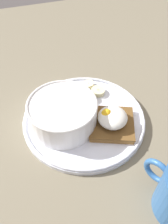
{
  "coord_description": "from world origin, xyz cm",
  "views": [
    {
      "loc": [
        -33.88,
        10.55,
        44.49
      ],
      "look_at": [
        0.0,
        0.0,
        5.0
      ],
      "focal_mm": 40.0,
      "sensor_mm": 36.0,
      "label": 1
    }
  ],
  "objects": [
    {
      "name": "toast_slice",
      "position": [
        -3.88,
        -4.91,
        3.76
      ],
      "size": [
        11.84,
        11.84,
        1.36
      ],
      "color": "brown",
      "rests_on": "plate"
    },
    {
      "name": "plate",
      "position": [
        0.0,
        0.0,
        2.8
      ],
      "size": [
        26.65,
        26.65,
        1.6
      ],
      "color": "white",
      "rests_on": "ground_plane"
    },
    {
      "name": "poached_egg",
      "position": [
        -3.81,
        -4.8,
        5.86
      ],
      "size": [
        6.36,
        7.76,
        3.34
      ],
      "color": "white",
      "rests_on": "toast_slice"
    },
    {
      "name": "ground_plane",
      "position": [
        0.0,
        0.0,
        1.0
      ],
      "size": [
        120.0,
        120.0,
        2.0
      ],
      "primitive_type": "cube",
      "color": "#6F6652",
      "rests_on": "ground"
    },
    {
      "name": "banana_slice_inner",
      "position": [
        9.48,
        -4.07,
        3.59
      ],
      "size": [
        4.11,
        4.1,
        1.38
      ],
      "color": "#F6E5B6",
      "rests_on": "plate"
    },
    {
      "name": "banana_slice_front",
      "position": [
        7.59,
        -1.71,
        3.77
      ],
      "size": [
        4.1,
        4.2,
        1.75
      ],
      "color": "#F5EBBD",
      "rests_on": "plate"
    },
    {
      "name": "oatmeal_bowl",
      "position": [
        0.4,
        4.59,
        6.08
      ],
      "size": [
        14.38,
        14.38,
        6.1
      ],
      "color": "white",
      "rests_on": "plate"
    },
    {
      "name": "banana_slice_back",
      "position": [
        5.21,
        -2.68,
        3.79
      ],
      "size": [
        3.7,
        3.81,
        1.81
      ],
      "color": "#F8EBBC",
      "rests_on": "plate"
    },
    {
      "name": "banana_slice_left",
      "position": [
        6.58,
        -5.51,
        3.59
      ],
      "size": [
        3.85,
        3.89,
        1.27
      ],
      "color": "beige",
      "rests_on": "plate"
    },
    {
      "name": "banana_slice_right",
      "position": [
        8.62,
        0.94,
        3.51
      ],
      "size": [
        4.78,
        4.79,
        1.09
      ],
      "color": "#F8F0C2",
      "rests_on": "plate"
    }
  ]
}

